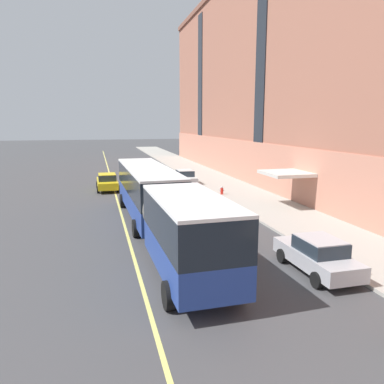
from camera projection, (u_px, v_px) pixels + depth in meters
name	position (u px, v px, depth m)	size (l,w,h in m)	color
ground_plane	(204.00, 293.00, 13.94)	(260.00, 260.00, 0.00)	#424244
sidewalk	(354.00, 246.00, 18.93)	(5.16, 160.00, 0.15)	#ADA89E
city_bus	(158.00, 201.00, 20.51)	(3.29, 19.54, 3.47)	navy
parked_car_silver_2	(317.00, 255.00, 15.68)	(1.94, 4.44, 1.56)	#B7B7BC
parked_car_white_3	(185.00, 177.00, 37.86)	(1.95, 4.65, 1.56)	silver
taxi_cab	(107.00, 182.00, 34.98)	(2.03, 4.69, 1.56)	yellow
fire_hydrant	(222.00, 190.00, 32.24)	(0.42, 0.24, 0.72)	red
lane_centerline	(137.00, 268.00, 16.27)	(0.16, 140.00, 0.01)	#E0D66B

